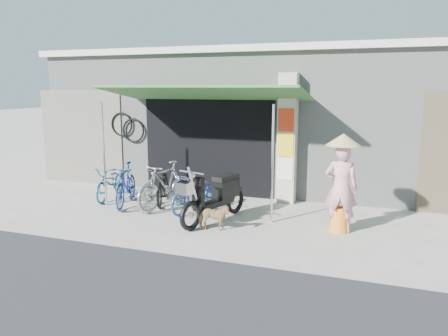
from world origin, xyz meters
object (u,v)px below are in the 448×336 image
(moped, at_px, (216,196))
(bike_teal, at_px, (111,182))
(bike_silver, at_px, (166,185))
(nun, at_px, (341,184))
(bike_navy, at_px, (198,192))
(bike_black, at_px, (163,184))
(street_dog, at_px, (213,217))
(bike_blue, at_px, (126,185))

(moped, bearing_deg, bike_teal, -177.71)
(bike_silver, height_order, nun, nun)
(bike_navy, xyz_separation_m, moped, (0.62, -0.53, 0.09))
(bike_teal, xyz_separation_m, bike_black, (1.36, 0.12, 0.02))
(nun, bearing_deg, bike_navy, -6.13)
(bike_teal, distance_m, bike_silver, 1.69)
(bike_silver, height_order, bike_navy, bike_silver)
(bike_teal, height_order, moped, moped)
(bike_teal, distance_m, moped, 3.16)
(street_dog, xyz_separation_m, moped, (-0.18, 0.59, 0.26))
(bike_silver, bearing_deg, bike_navy, 16.23)
(bike_black, height_order, bike_silver, bike_silver)
(moped, bearing_deg, bike_navy, 157.02)
(bike_blue, bearing_deg, street_dog, -38.87)
(moped, xyz_separation_m, nun, (2.42, 0.17, 0.39))
(bike_black, height_order, bike_navy, bike_black)
(bike_black, bearing_deg, bike_silver, -75.53)
(street_dog, bearing_deg, bike_blue, 58.53)
(bike_teal, distance_m, bike_black, 1.36)
(bike_teal, relative_size, bike_silver, 0.88)
(bike_teal, distance_m, street_dog, 3.52)
(bike_silver, relative_size, bike_navy, 1.09)
(bike_silver, xyz_separation_m, bike_navy, (0.76, 0.01, -0.10))
(bike_navy, relative_size, moped, 0.82)
(bike_black, bearing_deg, bike_blue, -162.88)
(bike_black, relative_size, bike_navy, 1.02)
(bike_teal, height_order, bike_silver, bike_silver)
(street_dog, bearing_deg, moped, 6.94)
(bike_blue, height_order, bike_navy, bike_blue)
(street_dog, height_order, moped, moped)
(bike_black, bearing_deg, nun, -31.05)
(moped, bearing_deg, bike_blue, -172.75)
(bike_black, xyz_separation_m, moped, (1.69, -0.95, 0.09))
(bike_teal, bearing_deg, bike_black, -5.83)
(bike_blue, xyz_separation_m, moped, (2.36, -0.43, 0.03))
(bike_navy, bearing_deg, bike_teal, -168.93)
(bike_navy, relative_size, street_dog, 2.60)
(bike_black, height_order, street_dog, bike_black)
(bike_blue, relative_size, bike_black, 0.98)
(bike_blue, bearing_deg, moped, -27.25)
(bike_black, relative_size, nun, 0.89)
(bike_black, height_order, moped, moped)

